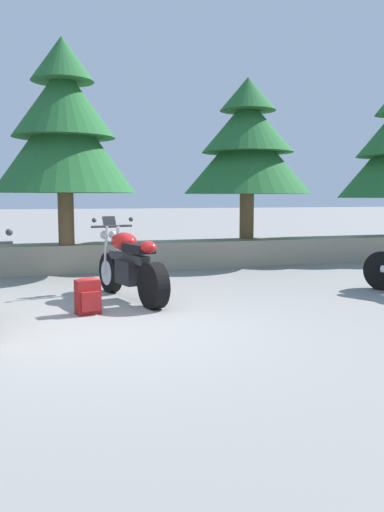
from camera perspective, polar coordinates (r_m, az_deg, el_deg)
The scene contains 6 objects.
ground_plane at distance 6.10m, azimuth -10.53°, elevation -7.77°, with size 120.00×120.00×0.00m, color gray.
stone_wall at distance 10.77m, azimuth -13.62°, elevation -0.22°, with size 36.00×0.80×0.55m, color gray.
motorcycle_red_centre at distance 7.69m, azimuth -6.70°, elevation -1.09°, with size 0.85×2.04×1.18m.
rider_backpack at distance 6.85m, azimuth -11.08°, elevation -4.14°, with size 0.33×0.30×0.47m.
pine_tree_far_left at distance 10.58m, azimuth -13.58°, elevation 13.20°, with size 2.68×2.68×3.89m.
pine_tree_mid_left at distance 11.96m, azimuth 5.96°, elevation 11.71°, with size 2.79×2.79×3.50m.
Camera 1 is at (-0.68, -5.88, 1.48)m, focal length 37.35 mm.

